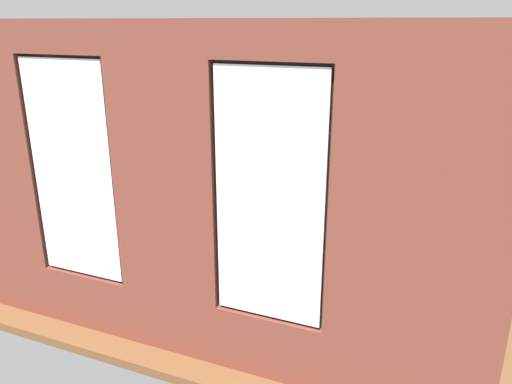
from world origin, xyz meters
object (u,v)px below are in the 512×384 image
object	(u,v)px
potted_plant_beside_window_right	(75,238)
potted_plant_corner_far_left	(433,302)
coffee_table	(284,227)
couch_by_window	(195,287)
cup_ceramic	(284,220)
couch_left	(426,267)
tv_flatscreen	(107,170)
potted_plant_corner_near_left	(449,201)
remote_silver	(275,219)
media_console	(111,211)
candle_jar	(254,219)
potted_plant_by_left_couch	(407,220)
potted_plant_near_tv	(94,215)
remote_black	(313,223)
papasan_chair	(290,194)
table_plant_small	(289,219)

from	to	relation	value
potted_plant_beside_window_right	potted_plant_corner_far_left	bearing A→B (deg)	-179.89
coffee_table	couch_by_window	bearing A→B (deg)	78.14
couch_by_window	cup_ceramic	distance (m)	1.93
couch_left	coffee_table	world-z (taller)	couch_left
tv_flatscreen	potted_plant_corner_far_left	distance (m)	5.30
couch_left	potted_plant_corner_near_left	distance (m)	1.94
remote_silver	media_console	world-z (taller)	media_console
candle_jar	potted_plant_by_left_couch	distance (m)	2.34
potted_plant_beside_window_right	cup_ceramic	bearing A→B (deg)	-134.74
potted_plant_beside_window_right	potted_plant_by_left_couch	bearing A→B (deg)	-138.97
tv_flatscreen	potted_plant_near_tv	xyz separation A→B (m)	(-0.54, 0.99, -0.31)
candle_jar	potted_plant_corner_far_left	distance (m)	3.16
media_console	potted_plant_by_left_couch	distance (m)	4.63
couch_by_window	coffee_table	bearing A→B (deg)	-101.86
coffee_table	media_console	world-z (taller)	media_console
remote_black	potted_plant_corner_far_left	bearing A→B (deg)	14.31
papasan_chair	potted_plant_by_left_couch	bearing A→B (deg)	174.11
tv_flatscreen	remote_black	bearing A→B (deg)	-173.63
remote_black	tv_flatscreen	xyz separation A→B (m)	(3.25, 0.36, 0.52)
couch_left	remote_black	world-z (taller)	couch_left
potted_plant_corner_near_left	potted_plant_corner_far_left	distance (m)	3.54
couch_by_window	potted_plant_beside_window_right	xyz separation A→B (m)	(1.57, 0.10, 0.37)
cup_ceramic	media_console	size ratio (longest dim) A/B	0.09
table_plant_small	potted_plant_beside_window_right	world-z (taller)	potted_plant_beside_window_right
table_plant_small	remote_silver	xyz separation A→B (m)	(0.28, -0.22, -0.12)
papasan_chair	potted_plant_corner_far_left	bearing A→B (deg)	127.27
remote_silver	potted_plant_corner_far_left	world-z (taller)	potted_plant_corner_far_left
papasan_chair	remote_silver	bearing A→B (deg)	99.22
table_plant_small	potted_plant_by_left_couch	xyz separation A→B (m)	(-1.47, -1.22, -0.24)
remote_black	media_console	world-z (taller)	media_console
media_console	papasan_chair	bearing A→B (deg)	-148.75
tv_flatscreen	potted_plant_beside_window_right	world-z (taller)	tv_flatscreen
remote_black	potted_plant_by_left_couch	xyz separation A→B (m)	(-1.19, -0.95, -0.12)
potted_plant_corner_far_left	couch_by_window	bearing A→B (deg)	-2.14
remote_silver	potted_plant_beside_window_right	distance (m)	2.76
couch_left	couch_by_window	bearing A→B (deg)	-52.62
couch_left	media_console	bearing A→B (deg)	-86.93
table_plant_small	coffee_table	bearing A→B (deg)	-49.27
cup_ceramic	potted_plant_by_left_couch	size ratio (longest dim) A/B	0.17
cup_ceramic	media_console	world-z (taller)	media_console
coffee_table	remote_silver	size ratio (longest dim) A/B	8.17
coffee_table	potted_plant_near_tv	xyz separation A→B (m)	(2.33, 1.21, 0.28)
couch_left	candle_jar	world-z (taller)	couch_left
coffee_table	potted_plant_beside_window_right	distance (m)	2.81
media_console	potted_plant_near_tv	world-z (taller)	potted_plant_near_tv
table_plant_small	papasan_chair	distance (m)	1.50
remote_silver	potted_plant_beside_window_right	xyz separation A→B (m)	(1.79, 2.09, 0.24)
couch_left	potted_plant_near_tv	size ratio (longest dim) A/B	1.74
table_plant_small	potted_plant_corner_near_left	bearing A→B (deg)	-140.36
potted_plant_corner_near_left	potted_plant_corner_far_left	world-z (taller)	potted_plant_corner_far_left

